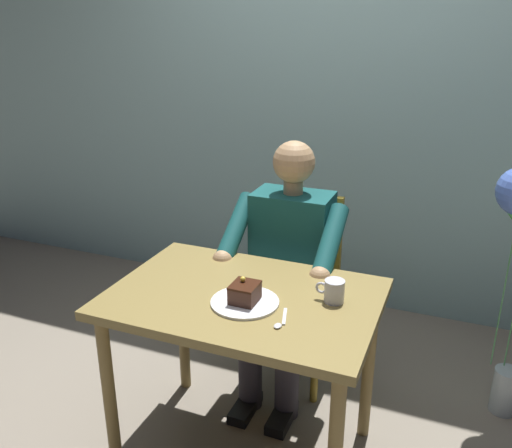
{
  "coord_description": "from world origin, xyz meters",
  "views": [
    {
      "loc": [
        -0.72,
        1.66,
        1.7
      ],
      "look_at": [
        -0.01,
        -0.1,
        0.99
      ],
      "focal_mm": 37.81,
      "sensor_mm": 36.0,
      "label": 1
    }
  ],
  "objects_px": {
    "cake_slice": "(245,292)",
    "chair": "(297,277)",
    "seated_person": "(286,268)",
    "dining_table": "(244,317)",
    "dessert_spoon": "(281,321)",
    "coffee_cup": "(334,291)"
  },
  "relations": [
    {
      "from": "cake_slice",
      "to": "chair",
      "type": "bearing_deg",
      "value": -87.48
    },
    {
      "from": "seated_person",
      "to": "cake_slice",
      "type": "bearing_deg",
      "value": 93.32
    },
    {
      "from": "dining_table",
      "to": "dessert_spoon",
      "type": "height_order",
      "value": "dessert_spoon"
    },
    {
      "from": "dining_table",
      "to": "chair",
      "type": "relative_size",
      "value": 1.11
    },
    {
      "from": "coffee_cup",
      "to": "dessert_spoon",
      "type": "bearing_deg",
      "value": 58.77
    },
    {
      "from": "dessert_spoon",
      "to": "cake_slice",
      "type": "bearing_deg",
      "value": -24.59
    },
    {
      "from": "dining_table",
      "to": "seated_person",
      "type": "relative_size",
      "value": 0.83
    },
    {
      "from": "dining_table",
      "to": "chair",
      "type": "distance_m",
      "value": 0.68
    },
    {
      "from": "chair",
      "to": "coffee_cup",
      "type": "bearing_deg",
      "value": 118.8
    },
    {
      "from": "chair",
      "to": "cake_slice",
      "type": "height_order",
      "value": "chair"
    },
    {
      "from": "chair",
      "to": "cake_slice",
      "type": "bearing_deg",
      "value": 92.52
    },
    {
      "from": "seated_person",
      "to": "coffee_cup",
      "type": "bearing_deg",
      "value": 127.96
    },
    {
      "from": "chair",
      "to": "seated_person",
      "type": "bearing_deg",
      "value": 90.0
    },
    {
      "from": "dining_table",
      "to": "dessert_spoon",
      "type": "distance_m",
      "value": 0.26
    },
    {
      "from": "cake_slice",
      "to": "seated_person",
      "type": "bearing_deg",
      "value": -86.68
    },
    {
      "from": "dining_table",
      "to": "chair",
      "type": "xyz_separation_m",
      "value": [
        0.0,
        -0.67,
        -0.14
      ]
    },
    {
      "from": "cake_slice",
      "to": "coffee_cup",
      "type": "distance_m",
      "value": 0.33
    },
    {
      "from": "cake_slice",
      "to": "dessert_spoon",
      "type": "height_order",
      "value": "cake_slice"
    },
    {
      "from": "chair",
      "to": "dessert_spoon",
      "type": "xyz_separation_m",
      "value": [
        -0.2,
        0.81,
        0.24
      ]
    },
    {
      "from": "coffee_cup",
      "to": "dessert_spoon",
      "type": "xyz_separation_m",
      "value": [
        0.13,
        0.21,
        -0.04
      ]
    },
    {
      "from": "chair",
      "to": "coffee_cup",
      "type": "height_order",
      "value": "chair"
    },
    {
      "from": "seated_person",
      "to": "cake_slice",
      "type": "height_order",
      "value": "seated_person"
    }
  ]
}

